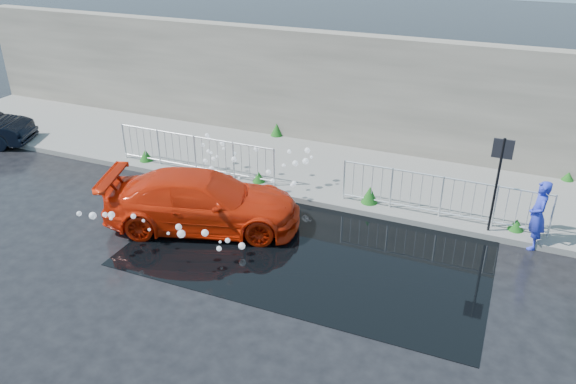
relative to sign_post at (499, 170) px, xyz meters
name	(u,v)px	position (x,y,z in m)	size (l,w,h in m)	color
ground	(274,265)	(-4.20, -3.10, -1.72)	(90.00, 90.00, 0.00)	black
pavement	(344,174)	(-4.20, 1.90, -1.65)	(30.00, 4.00, 0.15)	slate
curb	(321,203)	(-4.20, -0.10, -1.64)	(30.00, 0.25, 0.16)	slate
retaining_wall	(368,93)	(-4.20, 4.10, 0.18)	(30.00, 0.60, 3.50)	#615B51
puddle	(311,247)	(-3.70, -2.10, -1.72)	(8.00, 5.00, 0.01)	black
sign_post	(499,170)	(0.00, 0.00, 0.00)	(0.45, 0.06, 2.50)	black
railing_left	(195,152)	(-8.20, 0.25, -0.99)	(5.05, 0.05, 1.10)	silver
railing_right	(442,195)	(-1.20, 0.25, -0.99)	(5.05, 0.05, 1.10)	silver
weeds	(322,169)	(-4.72, 1.40, -1.39)	(12.17, 3.93, 0.45)	#164111
water_spray	(213,186)	(-6.66, -1.42, -1.01)	(3.56, 5.59, 1.04)	white
red_car	(203,201)	(-6.48, -2.22, -1.04)	(1.92, 4.71, 1.37)	red
person	(538,215)	(0.98, -0.10, -0.89)	(0.61, 0.40, 1.66)	#2633C0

